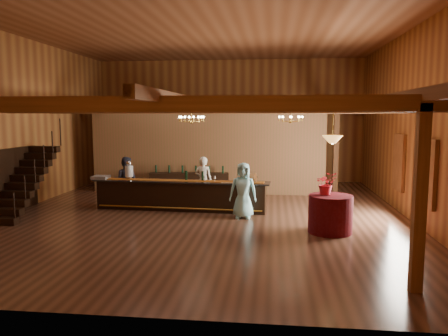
# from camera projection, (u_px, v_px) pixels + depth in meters

# --- Properties ---
(floor) EXTENTS (14.00, 14.00, 0.00)m
(floor) POSITION_uv_depth(u_px,v_px,m) (206.00, 213.00, 13.43)
(floor) COLOR brown
(floor) RESTS_ON ground
(ceiling) EXTENTS (14.00, 14.00, 0.00)m
(ceiling) POSITION_uv_depth(u_px,v_px,m) (205.00, 30.00, 12.77)
(ceiling) COLOR brown
(ceiling) RESTS_ON wall_back
(wall_back) EXTENTS (12.00, 0.10, 5.50)m
(wall_back) POSITION_uv_depth(u_px,v_px,m) (229.00, 121.00, 20.01)
(wall_back) COLOR #985F2A
(wall_back) RESTS_ON floor
(wall_front) EXTENTS (12.00, 0.10, 5.50)m
(wall_front) POSITION_uv_depth(u_px,v_px,m) (129.00, 133.00, 6.20)
(wall_front) COLOR #985F2A
(wall_front) RESTS_ON floor
(wall_left) EXTENTS (0.10, 14.00, 5.50)m
(wall_left) POSITION_uv_depth(u_px,v_px,m) (18.00, 123.00, 13.78)
(wall_left) COLOR #985F2A
(wall_left) RESTS_ON floor
(wall_right) EXTENTS (0.10, 14.00, 5.50)m
(wall_right) POSITION_uv_depth(u_px,v_px,m) (413.00, 124.00, 12.43)
(wall_right) COLOR #985F2A
(wall_right) RESTS_ON floor
(beam_grid) EXTENTS (11.90, 13.90, 0.39)m
(beam_grid) POSITION_uv_depth(u_px,v_px,m) (208.00, 108.00, 13.55)
(beam_grid) COLOR brown
(beam_grid) RESTS_ON wall_left
(support_posts) EXTENTS (9.20, 10.20, 3.20)m
(support_posts) POSITION_uv_depth(u_px,v_px,m) (203.00, 164.00, 12.75)
(support_posts) COLOR brown
(support_posts) RESTS_ON floor
(partition_wall) EXTENTS (9.00, 0.18, 3.10)m
(partition_wall) POSITION_uv_depth(u_px,v_px,m) (207.00, 153.00, 16.76)
(partition_wall) COLOR brown
(partition_wall) RESTS_ON floor
(window_right_front) EXTENTS (0.12, 1.05, 1.75)m
(window_right_front) POSITION_uv_depth(u_px,v_px,m) (428.00, 173.00, 11.00)
(window_right_front) COLOR white
(window_right_front) RESTS_ON wall_right
(window_right_back) EXTENTS (0.12, 1.05, 1.75)m
(window_right_back) POSITION_uv_depth(u_px,v_px,m) (399.00, 162.00, 13.57)
(window_right_back) COLOR white
(window_right_back) RESTS_ON wall_right
(staircase) EXTENTS (1.00, 2.80, 2.00)m
(staircase) POSITION_uv_depth(u_px,v_px,m) (24.00, 182.00, 13.19)
(staircase) COLOR black
(staircase) RESTS_ON floor
(backroom_boxes) EXTENTS (4.10, 0.60, 1.10)m
(backroom_boxes) POSITION_uv_depth(u_px,v_px,m) (219.00, 173.00, 18.83)
(backroom_boxes) COLOR black
(backroom_boxes) RESTS_ON floor
(tasting_bar) EXTENTS (5.70, 1.02, 0.96)m
(tasting_bar) POSITION_uv_depth(u_px,v_px,m) (181.00, 195.00, 13.87)
(tasting_bar) COLOR black
(tasting_bar) RESTS_ON floor
(beverage_dispenser) EXTENTS (0.26, 0.26, 0.60)m
(beverage_dispenser) POSITION_uv_depth(u_px,v_px,m) (129.00, 170.00, 14.11)
(beverage_dispenser) COLOR silver
(beverage_dispenser) RESTS_ON tasting_bar
(glass_rack_tray) EXTENTS (0.50, 0.50, 0.10)m
(glass_rack_tray) POSITION_uv_depth(u_px,v_px,m) (101.00, 177.00, 14.21)
(glass_rack_tray) COLOR gray
(glass_rack_tray) RESTS_ON tasting_bar
(raffle_drum) EXTENTS (0.34, 0.24, 0.30)m
(raffle_drum) POSITION_uv_depth(u_px,v_px,m) (251.00, 177.00, 13.39)
(raffle_drum) COLOR #A07040
(raffle_drum) RESTS_ON tasting_bar
(bar_bottle_0) EXTENTS (0.07, 0.07, 0.30)m
(bar_bottle_0) POSITION_uv_depth(u_px,v_px,m) (186.00, 176.00, 13.88)
(bar_bottle_0) COLOR black
(bar_bottle_0) RESTS_ON tasting_bar
(bar_bottle_1) EXTENTS (0.07, 0.07, 0.30)m
(bar_bottle_1) POSITION_uv_depth(u_px,v_px,m) (186.00, 176.00, 13.88)
(bar_bottle_1) COLOR black
(bar_bottle_1) RESTS_ON tasting_bar
(bar_bottle_2) EXTENTS (0.07, 0.07, 0.30)m
(bar_bottle_2) POSITION_uv_depth(u_px,v_px,m) (203.00, 176.00, 13.79)
(bar_bottle_2) COLOR black
(bar_bottle_2) RESTS_ON tasting_bar
(backbar_shelf) EXTENTS (3.01, 0.90, 0.84)m
(backbar_shelf) POSITION_uv_depth(u_px,v_px,m) (189.00, 184.00, 16.58)
(backbar_shelf) COLOR black
(backbar_shelf) RESTS_ON floor
(round_table) EXTENTS (1.12, 1.12, 0.97)m
(round_table) POSITION_uv_depth(u_px,v_px,m) (330.00, 214.00, 11.19)
(round_table) COLOR #4E0F1A
(round_table) RESTS_ON floor
(chandelier_left) EXTENTS (0.80, 0.80, 0.46)m
(chandelier_left) POSITION_uv_depth(u_px,v_px,m) (191.00, 119.00, 13.79)
(chandelier_left) COLOR gold
(chandelier_left) RESTS_ON beam_grid
(chandelier_right) EXTENTS (0.80, 0.80, 0.46)m
(chandelier_right) POSITION_uv_depth(u_px,v_px,m) (291.00, 119.00, 14.56)
(chandelier_right) COLOR gold
(chandelier_right) RESTS_ON beam_grid
(pendant_lamp) EXTENTS (0.52, 0.52, 0.90)m
(pendant_lamp) POSITION_uv_depth(u_px,v_px,m) (332.00, 139.00, 10.96)
(pendant_lamp) COLOR gold
(pendant_lamp) RESTS_ON beam_grid
(bartender) EXTENTS (0.66, 0.49, 1.64)m
(bartender) POSITION_uv_depth(u_px,v_px,m) (203.00, 181.00, 14.59)
(bartender) COLOR white
(bartender) RESTS_ON floor
(staff_second) EXTENTS (0.82, 0.65, 1.62)m
(staff_second) POSITION_uv_depth(u_px,v_px,m) (126.00, 181.00, 14.76)
(staff_second) COLOR #252837
(staff_second) RESTS_ON floor
(guest) EXTENTS (0.82, 0.54, 1.64)m
(guest) POSITION_uv_depth(u_px,v_px,m) (243.00, 190.00, 12.75)
(guest) COLOR #99E7EF
(guest) RESTS_ON floor
(floor_plant) EXTENTS (0.87, 0.78, 1.34)m
(floor_plant) POSITION_uv_depth(u_px,v_px,m) (287.00, 177.00, 16.74)
(floor_plant) COLOR #2D5D2E
(floor_plant) RESTS_ON floor
(table_flowers) EXTENTS (0.58, 0.52, 0.60)m
(table_flowers) POSITION_uv_depth(u_px,v_px,m) (326.00, 183.00, 11.17)
(table_flowers) COLOR red
(table_flowers) RESTS_ON round_table
(table_vase) EXTENTS (0.17, 0.17, 0.27)m
(table_vase) POSITION_uv_depth(u_px,v_px,m) (326.00, 189.00, 11.24)
(table_vase) COLOR gold
(table_vase) RESTS_ON round_table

